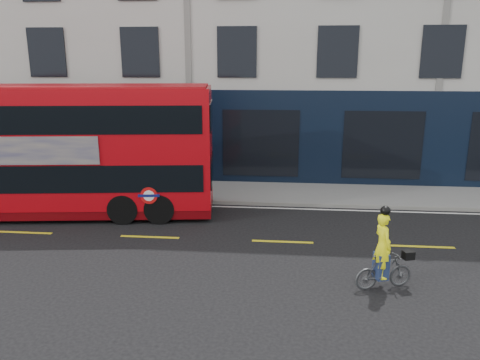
# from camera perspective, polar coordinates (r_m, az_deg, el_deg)

# --- Properties ---
(ground) EXTENTS (120.00, 120.00, 0.00)m
(ground) POSITION_cam_1_polar(r_m,az_deg,el_deg) (13.18, -12.75, -9.17)
(ground) COLOR black
(ground) RESTS_ON ground
(pavement) EXTENTS (60.00, 3.00, 0.12)m
(pavement) POSITION_cam_1_polar(r_m,az_deg,el_deg) (19.08, -6.79, -1.29)
(pavement) COLOR gray
(pavement) RESTS_ON ground
(kerb) EXTENTS (60.00, 0.12, 0.13)m
(kerb) POSITION_cam_1_polar(r_m,az_deg,el_deg) (17.67, -7.81, -2.58)
(kerb) COLOR slate
(kerb) RESTS_ON ground
(building_terrace) EXTENTS (50.00, 10.07, 15.00)m
(building_terrace) POSITION_cam_1_polar(r_m,az_deg,el_deg) (24.81, -4.04, 19.71)
(building_terrace) COLOR #BCB9B1
(building_terrace) RESTS_ON ground
(road_edge_line) EXTENTS (58.00, 0.10, 0.01)m
(road_edge_line) POSITION_cam_1_polar(r_m,az_deg,el_deg) (17.41, -8.02, -3.06)
(road_edge_line) COLOR silver
(road_edge_line) RESTS_ON ground
(lane_dashes) EXTENTS (58.00, 0.12, 0.01)m
(lane_dashes) POSITION_cam_1_polar(r_m,az_deg,el_deg) (14.50, -10.93, -6.83)
(lane_dashes) COLOR gold
(lane_dashes) RESTS_ON ground
(bus) EXTENTS (11.11, 3.80, 4.40)m
(bus) POSITION_cam_1_polar(r_m,az_deg,el_deg) (17.02, -22.00, 3.42)
(bus) COLOR #B3070F
(bus) RESTS_ON ground
(cyclist) EXTENTS (1.47, 0.81, 2.03)m
(cyclist) POSITION_cam_1_polar(r_m,az_deg,el_deg) (11.45, 17.09, -9.40)
(cyclist) COLOR #46484B
(cyclist) RESTS_ON ground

